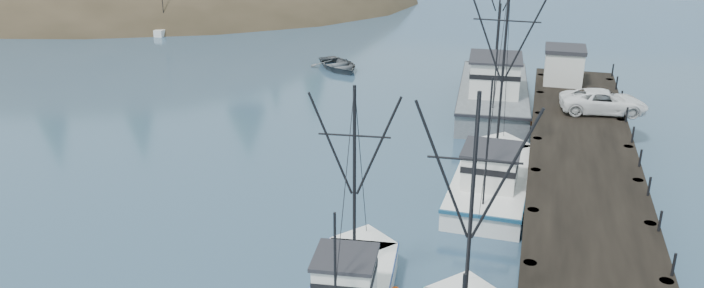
# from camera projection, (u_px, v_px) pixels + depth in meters

# --- Properties ---
(pier) EXTENTS (6.00, 44.00, 2.00)m
(pier) POSITION_uv_depth(u_px,v_px,m) (585.00, 180.00, 36.57)
(pier) COLOR black
(pier) RESTS_ON ground
(headland) EXTENTS (134.80, 78.00, 51.00)m
(headland) POSITION_uv_depth(u_px,v_px,m) (20.00, 12.00, 117.03)
(headland) COLOR #382D1E
(headland) RESTS_ON ground
(moored_sailboats) EXTENTS (24.66, 19.34, 6.35)m
(moored_sailboats) POSITION_uv_depth(u_px,v_px,m) (177.00, 19.00, 85.50)
(moored_sailboats) COLOR white
(moored_sailboats) RESTS_ON ground
(trawler_far) EXTENTS (4.46, 12.59, 12.70)m
(trawler_far) POSITION_uv_depth(u_px,v_px,m) (492.00, 178.00, 38.93)
(trawler_far) COLOR white
(trawler_far) RESTS_ON ground
(work_vessel) EXTENTS (6.08, 17.30, 14.21)m
(work_vessel) POSITION_uv_depth(u_px,v_px,m) (493.00, 92.00, 53.36)
(work_vessel) COLOR slate
(work_vessel) RESTS_ON ground
(pier_shed) EXTENTS (3.00, 3.20, 2.80)m
(pier_shed) POSITION_uv_depth(u_px,v_px,m) (564.00, 65.00, 52.39)
(pier_shed) COLOR silver
(pier_shed) RESTS_ON pier
(pickup_truck) EXTENTS (5.95, 3.34, 1.57)m
(pickup_truck) POSITION_uv_depth(u_px,v_px,m) (604.00, 102.00, 45.83)
(pickup_truck) COLOR white
(pickup_truck) RESTS_ON pier
(motorboat) EXTENTS (6.97, 7.13, 1.21)m
(motorboat) POSITION_uv_depth(u_px,v_px,m) (339.00, 69.00, 64.34)
(motorboat) COLOR #505459
(motorboat) RESTS_ON ground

